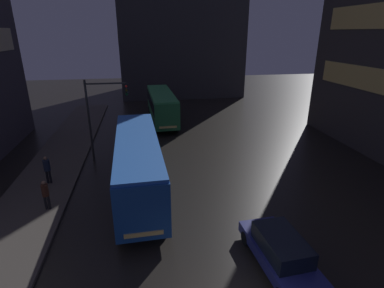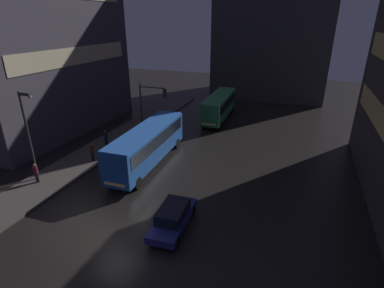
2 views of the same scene
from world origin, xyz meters
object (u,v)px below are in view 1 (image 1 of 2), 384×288
bus_far (162,104)px  bus_near (138,159)px  car_taxi (281,252)px  traffic_light_main (102,107)px  pedestrian_near (47,167)px  pedestrian_far (45,193)px

bus_far → bus_near: bearing=78.4°
car_taxi → traffic_light_main: (-8.21, 12.86, 3.41)m
bus_far → pedestrian_near: bearing=56.1°
traffic_light_main → bus_near: bearing=-65.2°
pedestrian_far → pedestrian_near: bearing=50.7°
bus_far → pedestrian_near: size_ratio=5.63×
bus_near → bus_far: size_ratio=1.11×
car_taxi → bus_far: bearing=-85.5°
bus_far → car_taxi: size_ratio=2.13×
bus_near → car_taxi: 9.65m
pedestrian_near → traffic_light_main: bearing=40.3°
pedestrian_far → traffic_light_main: size_ratio=0.28×
car_taxi → pedestrian_far: size_ratio=2.82×
bus_near → pedestrian_near: bus_near is taller
car_taxi → traffic_light_main: traffic_light_main is taller
car_taxi → bus_near: bearing=-56.4°
bus_near → traffic_light_main: (-2.43, 5.25, 2.06)m
bus_far → pedestrian_far: bus_far is taller
bus_near → pedestrian_near: 6.10m
bus_far → traffic_light_main: traffic_light_main is taller
pedestrian_near → pedestrian_far: size_ratio=1.06×
pedestrian_near → bus_near: bearing=-22.6°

